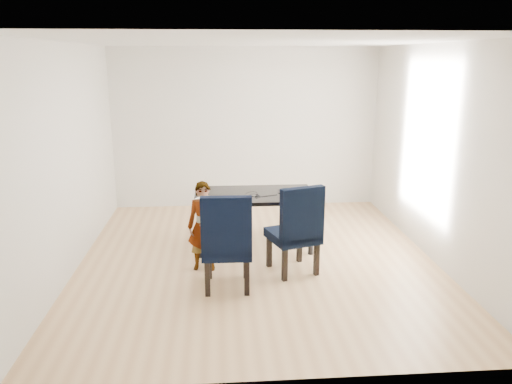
{
  "coord_description": "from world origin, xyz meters",
  "views": [
    {
      "loc": [
        -0.47,
        -5.97,
        2.52
      ],
      "look_at": [
        0.0,
        0.2,
        0.85
      ],
      "focal_mm": 35.0,
      "sensor_mm": 36.0,
      "label": 1
    }
  ],
  "objects": [
    {
      "name": "chair_left",
      "position": [
        -0.4,
        -0.75,
        0.56
      ],
      "size": [
        0.56,
        0.58,
        1.13
      ],
      "primitive_type": "cube",
      "rotation": [
        0.0,
        0.0,
        -0.03
      ],
      "color": "black",
      "rests_on": "floor"
    },
    {
      "name": "floor",
      "position": [
        0.0,
        0.0,
        -0.01
      ],
      "size": [
        4.5,
        5.0,
        0.01
      ],
      "primitive_type": "cube",
      "color": "tan",
      "rests_on": "ground"
    },
    {
      "name": "laptop",
      "position": [
        0.47,
        0.59,
        0.76
      ],
      "size": [
        0.32,
        0.24,
        0.02
      ],
      "primitive_type": "imported",
      "rotation": [
        0.0,
        0.0,
        3.33
      ],
      "color": "black",
      "rests_on": "dining_table"
    },
    {
      "name": "wall_left",
      "position": [
        -2.25,
        0.0,
        1.35
      ],
      "size": [
        0.01,
        5.0,
        2.7
      ],
      "primitive_type": "cube",
      "color": "silver",
      "rests_on": "ground"
    },
    {
      "name": "sandwich",
      "position": [
        -0.65,
        0.2,
        0.79
      ],
      "size": [
        0.15,
        0.09,
        0.06
      ],
      "primitive_type": "ellipsoid",
      "rotation": [
        0.0,
        0.0,
        -0.2
      ],
      "color": "gold",
      "rests_on": "plate"
    },
    {
      "name": "child",
      "position": [
        -0.66,
        -0.24,
        0.55
      ],
      "size": [
        0.43,
        0.31,
        1.1
      ],
      "primitive_type": "imported",
      "rotation": [
        0.0,
        0.0,
        -0.13
      ],
      "color": "orange",
      "rests_on": "floor"
    },
    {
      "name": "plate",
      "position": [
        -0.66,
        0.2,
        0.76
      ],
      "size": [
        0.27,
        0.27,
        0.01
      ],
      "primitive_type": "cylinder",
      "rotation": [
        0.0,
        0.0,
        -0.01
      ],
      "color": "silver",
      "rests_on": "dining_table"
    },
    {
      "name": "wall_right",
      "position": [
        2.25,
        0.0,
        1.35
      ],
      "size": [
        0.01,
        5.0,
        2.7
      ],
      "primitive_type": "cube",
      "color": "silver",
      "rests_on": "ground"
    },
    {
      "name": "ceiling",
      "position": [
        0.0,
        0.0,
        2.71
      ],
      "size": [
        4.5,
        5.0,
        0.01
      ],
      "primitive_type": "cube",
      "color": "white",
      "rests_on": "wall_back"
    },
    {
      "name": "cable_tangle",
      "position": [
        -0.01,
        0.33,
        0.75
      ],
      "size": [
        0.19,
        0.19,
        0.01
      ],
      "primitive_type": "torus",
      "rotation": [
        0.0,
        0.0,
        -0.38
      ],
      "color": "black",
      "rests_on": "dining_table"
    },
    {
      "name": "wall_back",
      "position": [
        0.0,
        2.5,
        1.35
      ],
      "size": [
        4.5,
        0.01,
        2.7
      ],
      "primitive_type": "cube",
      "color": "silver",
      "rests_on": "ground"
    },
    {
      "name": "wall_front",
      "position": [
        0.0,
        -2.5,
        1.35
      ],
      "size": [
        4.5,
        0.01,
        2.7
      ],
      "primitive_type": "cube",
      "color": "white",
      "rests_on": "ground"
    },
    {
      "name": "dining_table",
      "position": [
        0.0,
        0.5,
        0.38
      ],
      "size": [
        1.6,
        0.9,
        0.75
      ],
      "primitive_type": "cube",
      "color": "black",
      "rests_on": "floor"
    },
    {
      "name": "chair_right",
      "position": [
        0.4,
        -0.38,
        0.55
      ],
      "size": [
        0.68,
        0.69,
        1.11
      ],
      "primitive_type": "cube",
      "rotation": [
        0.0,
        0.0,
        0.32
      ],
      "color": "black",
      "rests_on": "floor"
    }
  ]
}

